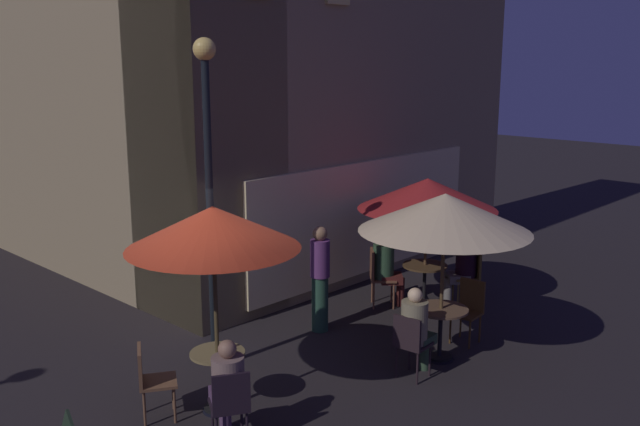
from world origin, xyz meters
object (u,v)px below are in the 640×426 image
object	(u,v)px
patio_umbrella_2	(427,194)
cafe_chair_0	(469,306)
street_lamp_near_corner	(208,159)
patron_seated_3	(386,265)
cafe_chair_3	(230,402)
patron_standing_4	(320,278)
cafe_table_1	(218,370)
patio_umbrella_0	(445,213)
patio_umbrella_1	(213,228)
patron_seated_1	(228,383)
cafe_chair_5	(377,273)
patron_seated_0	(416,326)
cafe_chair_4	(471,272)
patron_seated_2	(463,266)
cafe_table_0	(441,322)
cafe_chair_2	(150,376)
cafe_table_2	(425,275)
cafe_chair_1	(410,341)

from	to	relation	value
patio_umbrella_2	cafe_chair_0	distance (m)	2.11
street_lamp_near_corner	patron_seated_3	world-z (taller)	street_lamp_near_corner
street_lamp_near_corner	cafe_chair_3	size ratio (longest dim) A/B	4.88
patron_standing_4	patron_seated_3	bearing A→B (deg)	-1.32
cafe_table_1	patio_umbrella_0	bearing A→B (deg)	-19.65
patio_umbrella_1	patron_seated_1	bearing A→B (deg)	-119.54
cafe_chair_5	patron_seated_3	xyz separation A→B (m)	(0.10, -0.10, 0.13)
patron_seated_0	patron_seated_1	xyz separation A→B (m)	(-2.74, 0.53, -0.01)
patio_umbrella_1	cafe_chair_0	size ratio (longest dim) A/B	2.67
cafe_chair_4	cafe_table_1	bearing A→B (deg)	40.01
cafe_chair_5	patron_seated_0	size ratio (longest dim) A/B	0.80
patio_umbrella_2	patron_seated_2	world-z (taller)	patio_umbrella_2
cafe_table_0	cafe_chair_3	distance (m)	3.49
patio_umbrella_0	patron_seated_3	size ratio (longest dim) A/B	1.86
cafe_table_0	patio_umbrella_2	world-z (taller)	patio_umbrella_2
patio_umbrella_2	patron_seated_1	distance (m)	5.29
cafe_chair_5	patron_standing_4	xyz separation A→B (m)	(-1.47, -0.06, 0.27)
cafe_chair_2	patron_seated_1	world-z (taller)	patron_seated_1
patron_seated_3	patron_standing_4	xyz separation A→B (m)	(-1.58, 0.05, 0.14)
patio_umbrella_0	cafe_chair_3	bearing A→B (deg)	174.32
patron_seated_0	cafe_table_2	bearing A→B (deg)	27.70
cafe_table_1	patron_seated_2	size ratio (longest dim) A/B	0.62
cafe_table_2	patron_standing_4	xyz separation A→B (m)	(-2.03, 0.52, 0.32)
cafe_table_1	cafe_chair_5	size ratio (longest dim) A/B	0.76
patron_seated_3	patron_seated_0	bearing A→B (deg)	-87.60
cafe_chair_1	cafe_chair_2	xyz separation A→B (m)	(-2.92, 1.58, -0.00)
cafe_table_2	patron_seated_0	size ratio (longest dim) A/B	0.61
cafe_chair_1	patron_seated_2	xyz separation A→B (m)	(2.94, 1.06, 0.15)
patio_umbrella_1	patron_seated_1	xyz separation A→B (m)	(-0.35, -0.62, -1.57)
patio_umbrella_1	patio_umbrella_2	bearing A→B (deg)	4.15
patio_umbrella_0	patron_seated_1	world-z (taller)	patio_umbrella_0
patio_umbrella_2	cafe_chair_0	size ratio (longest dim) A/B	2.47
cafe_table_0	cafe_chair_2	distance (m)	4.02
cafe_chair_1	cafe_chair_4	distance (m)	3.19
cafe_chair_3	patron_seated_3	size ratio (longest dim) A/B	0.71
cafe_table_0	patron_standing_4	bearing A→B (deg)	101.20
cafe_chair_1	cafe_chair_2	size ratio (longest dim) A/B	1.00
cafe_table_1	cafe_chair_0	bearing A→B (deg)	-14.83
patio_umbrella_1	cafe_chair_2	distance (m)	1.89
patron_seated_2	street_lamp_near_corner	bearing A→B (deg)	28.56
cafe_chair_0	patio_umbrella_1	bearing A→B (deg)	-18.96
patio_umbrella_2	cafe_chair_1	bearing A→B (deg)	-148.45
cafe_chair_2	patron_standing_4	world-z (taller)	patron_standing_4
street_lamp_near_corner	patron_seated_3	size ratio (longest dim) A/B	3.45
cafe_chair_1	patron_seated_1	distance (m)	2.66
patio_umbrella_1	cafe_chair_3	distance (m)	1.92
cafe_table_0	cafe_chair_1	xyz separation A→B (m)	(-0.80, -0.07, -0.01)
patron_seated_0	patron_seated_2	world-z (taller)	patron_seated_0
cafe_table_0	cafe_table_2	bearing A→B (deg)	40.98
patio_umbrella_1	cafe_chair_2	bearing A→B (deg)	148.31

